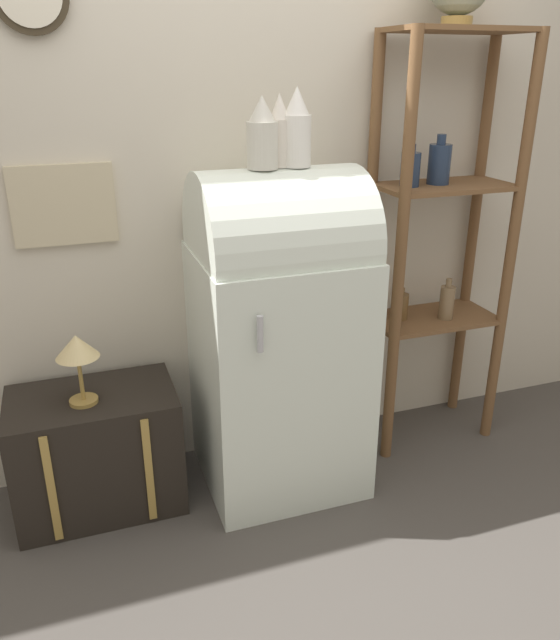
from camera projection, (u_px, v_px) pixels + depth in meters
name	position (u px, v px, depth m)	size (l,w,h in m)	color
ground_plane	(298.00, 506.00, 2.65)	(12.00, 12.00, 0.00)	#4C4742
wall_back	(252.00, 163.00, 2.64)	(7.00, 0.09, 2.70)	beige
refrigerator	(279.00, 330.00, 2.59)	(0.66, 0.64, 1.38)	silver
suitcase_trunk	(97.00, 450.00, 2.58)	(0.66, 0.42, 0.51)	black
shelf_unit	(439.00, 227.00, 2.81)	(0.62, 0.34, 1.88)	brown
vase_left	(262.00, 135.00, 2.26)	(0.12, 0.12, 0.26)	beige
vase_center	(279.00, 133.00, 2.31)	(0.08, 0.08, 0.27)	silver
vase_right	(297.00, 130.00, 2.31)	(0.11, 0.11, 0.29)	white
desk_lamp	(77.00, 351.00, 2.35)	(0.16, 0.16, 0.29)	#AD8942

